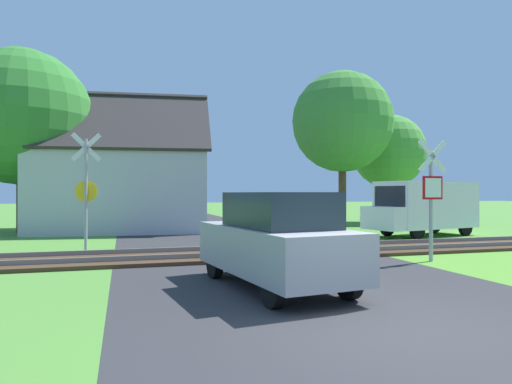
% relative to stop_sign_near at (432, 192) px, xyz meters
% --- Properties ---
extents(ground_plane, '(160.00, 160.00, 0.00)m').
position_rel_stop_sign_near_xyz_m(ground_plane, '(-4.22, -5.00, -1.79)').
color(ground_plane, '#4C8433').
extents(road_asphalt, '(7.30, 80.00, 0.01)m').
position_rel_stop_sign_near_xyz_m(road_asphalt, '(-4.22, -3.00, -1.78)').
color(road_asphalt, '#2D2D30').
rests_on(road_asphalt, ground).
extents(rail_track, '(60.00, 2.60, 0.22)m').
position_rel_stop_sign_near_xyz_m(rail_track, '(-4.22, 2.40, -1.73)').
color(rail_track, '#422D1E').
rests_on(rail_track, ground).
extents(stop_sign_near, '(0.88, 0.15, 3.15)m').
position_rel_stop_sign_near_xyz_m(stop_sign_near, '(0.00, 0.00, 0.00)').
color(stop_sign_near, '#9E9EA5').
rests_on(stop_sign_near, ground).
extents(crossing_sign_far, '(0.88, 0.15, 3.59)m').
position_rel_stop_sign_near_xyz_m(crossing_sign_far, '(-8.69, 4.58, 0.22)').
color(crossing_sign_far, '#9E9EA5').
rests_on(crossing_sign_far, ground).
extents(house, '(8.61, 7.29, 6.57)m').
position_rel_stop_sign_near_xyz_m(house, '(-7.57, 12.68, 0.28)').
color(house, '#B7B7BC').
rests_on(house, ground).
extents(tree_far, '(4.41, 4.41, 6.50)m').
position_rel_stop_sign_near_xyz_m(tree_far, '(7.84, 14.21, 2.49)').
color(tree_far, '#513823').
rests_on(tree_far, ground).
extents(tree_right, '(5.33, 5.33, 8.22)m').
position_rel_stop_sign_near_xyz_m(tree_right, '(3.56, 11.92, 3.75)').
color(tree_right, '#513823').
rests_on(tree_right, ground).
extents(tree_left, '(6.08, 6.08, 8.20)m').
position_rel_stop_sign_near_xyz_m(tree_left, '(-11.95, 12.49, 3.37)').
color(tree_left, '#513823').
rests_on(tree_left, ground).
extents(mail_truck, '(5.19, 2.91, 2.24)m').
position_rel_stop_sign_near_xyz_m(mail_truck, '(4.27, 6.10, -0.55)').
color(mail_truck, white).
rests_on(mail_truck, ground).
extents(parked_car, '(2.17, 4.19, 1.78)m').
position_rel_stop_sign_near_xyz_m(parked_car, '(-4.92, -1.96, -0.89)').
color(parked_car, '#99999E').
rests_on(parked_car, ground).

